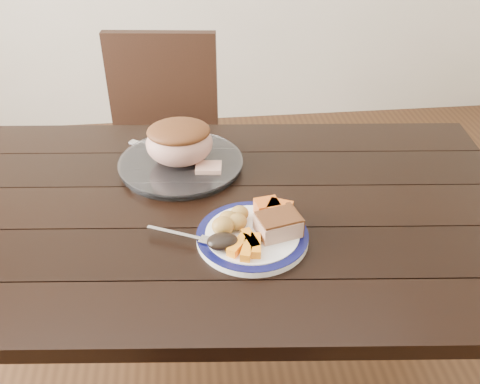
{
  "coord_description": "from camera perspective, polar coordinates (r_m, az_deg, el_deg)",
  "views": [
    {
      "loc": [
        -0.04,
        -1.1,
        1.54
      ],
      "look_at": [
        0.08,
        -0.02,
        0.8
      ],
      "focal_mm": 40.0,
      "sensor_mm": 36.0,
      "label": 1
    }
  ],
  "objects": [
    {
      "name": "fork",
      "position": [
        1.23,
        -5.57,
        -4.75
      ],
      "size": [
        0.17,
        0.09,
        0.0
      ],
      "rotation": [
        0.0,
        0.0,
        -0.44
      ],
      "color": "silver",
      "rests_on": "dinner_plate"
    },
    {
      "name": "plate_rim",
      "position": [
        1.24,
        1.33,
        -4.51
      ],
      "size": [
        0.26,
        0.26,
        0.02
      ],
      "primitive_type": "torus",
      "color": "#0C0D3D",
      "rests_on": "dinner_plate"
    },
    {
      "name": "pork_slice",
      "position": [
        1.23,
        4.05,
        -3.56
      ],
      "size": [
        0.11,
        0.1,
        0.04
      ],
      "primitive_type": "cube",
      "rotation": [
        0.0,
        0.0,
        0.25
      ],
      "color": "tan",
      "rests_on": "dinner_plate"
    },
    {
      "name": "dining_table",
      "position": [
        1.41,
        -3.33,
        -4.54
      ],
      "size": [
        1.68,
        1.05,
        0.75
      ],
      "rotation": [
        0.0,
        0.0,
        -0.09
      ],
      "color": "black",
      "rests_on": "ground"
    },
    {
      "name": "pumpkin_wedges",
      "position": [
        1.28,
        3.57,
        -1.85
      ],
      "size": [
        0.09,
        0.07,
        0.04
      ],
      "color": "orange",
      "rests_on": "dinner_plate"
    },
    {
      "name": "roast_joint",
      "position": [
        1.48,
        -6.48,
        5.18
      ],
      "size": [
        0.18,
        0.16,
        0.12
      ],
      "primitive_type": "ellipsoid",
      "color": "tan",
      "rests_on": "serving_platter"
    },
    {
      "name": "serving_platter",
      "position": [
        1.51,
        -6.31,
        2.93
      ],
      "size": [
        0.34,
        0.34,
        0.02
      ],
      "primitive_type": "cylinder",
      "color": "white",
      "rests_on": "dining_table"
    },
    {
      "name": "carving_knife",
      "position": [
        1.55,
        -5.25,
        3.68
      ],
      "size": [
        0.27,
        0.2,
        0.01
      ],
      "rotation": [
        0.0,
        0.0,
        -0.61
      ],
      "color": "silver",
      "rests_on": "dining_table"
    },
    {
      "name": "roasted_potatoes",
      "position": [
        1.23,
        -1.07,
        -3.2
      ],
      "size": [
        0.09,
        0.09,
        0.04
      ],
      "color": "gold",
      "rests_on": "dinner_plate"
    },
    {
      "name": "chair_far",
      "position": [
        2.1,
        -8.23,
        4.99
      ],
      "size": [
        0.47,
        0.48,
        0.93
      ],
      "rotation": [
        0.0,
        0.0,
        3.02
      ],
      "color": "black",
      "rests_on": "ground"
    },
    {
      "name": "carrot_batons",
      "position": [
        1.19,
        0.86,
        -5.67
      ],
      "size": [
        0.08,
        0.1,
        0.02
      ],
      "color": "orange",
      "rests_on": "dinner_plate"
    },
    {
      "name": "cut_slice",
      "position": [
        1.46,
        -3.37,
        2.55
      ],
      "size": [
        0.08,
        0.06,
        0.02
      ],
      "primitive_type": "cube",
      "rotation": [
        0.0,
        0.0,
        -0.11
      ],
      "color": "tan",
      "rests_on": "serving_platter"
    },
    {
      "name": "dark_mushroom",
      "position": [
        1.19,
        -1.87,
        -5.3
      ],
      "size": [
        0.07,
        0.05,
        0.03
      ],
      "primitive_type": "ellipsoid",
      "color": "black",
      "rests_on": "dinner_plate"
    },
    {
      "name": "dinner_plate",
      "position": [
        1.24,
        1.32,
        -4.82
      ],
      "size": [
        0.26,
        0.26,
        0.02
      ],
      "primitive_type": "cylinder",
      "color": "white",
      "rests_on": "dining_table"
    }
  ]
}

